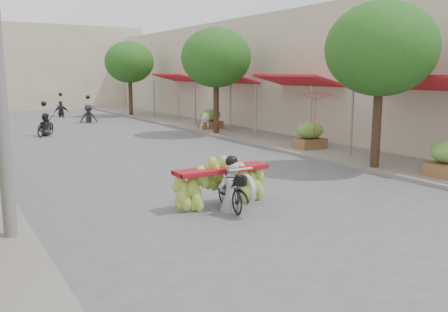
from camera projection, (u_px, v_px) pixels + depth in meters
The scene contains 15 objects.
ground at pixel (342, 238), 8.98m from camera, with size 120.00×120.00×0.00m, color #5B5B61.
sidewalk_right at pixel (233, 130), 25.18m from camera, with size 4.00×60.00×0.12m, color gray.
shophouse_row_right at pixel (318, 74), 26.37m from camera, with size 9.77×40.00×6.00m.
far_building at pixel (20, 68), 40.38m from camera, with size 20.00×6.00×7.00m, color #C4B49B.
street_tree_near at pixel (381, 49), 14.44m from camera, with size 3.40×3.40×5.25m.
street_tree_mid at pixel (216, 58), 22.87m from camera, with size 3.40×3.40×5.25m.
street_tree_far at pixel (129, 62), 32.98m from camera, with size 3.40×3.40×5.25m.
produce_crate_mid at pixel (310, 133), 18.76m from camera, with size 1.20×0.88×1.16m.
produce_crate_far at pixel (210, 117), 25.50m from camera, with size 1.20×0.88×1.16m.
banana_motorbike at pixel (226, 178), 10.79m from camera, with size 2.29×1.77×2.14m.
market_umbrella at pixel (317, 90), 17.82m from camera, with size 2.18×2.18×1.70m.
pedestrian at pixel (206, 112), 25.08m from camera, with size 0.89×0.55×1.76m.
bg_motorbike_a at pixel (45, 121), 23.25m from camera, with size 1.49×1.80×1.95m.
bg_motorbike_b at pixel (88, 109), 29.41m from camera, with size 1.12×1.92×1.95m.
bg_motorbike_c at pixel (61, 105), 33.12m from camera, with size 1.00×1.52×1.95m.
Camera 1 is at (-6.36, -6.17, 3.09)m, focal length 38.00 mm.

